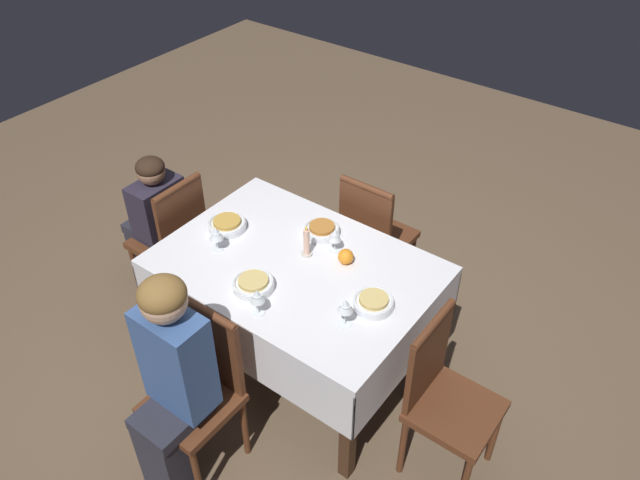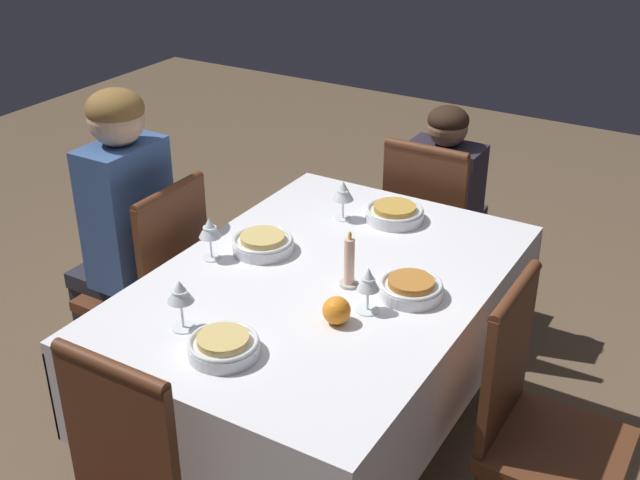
{
  "view_description": "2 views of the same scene",
  "coord_description": "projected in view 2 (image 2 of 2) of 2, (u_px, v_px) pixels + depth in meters",
  "views": [
    {
      "loc": [
        1.5,
        -1.81,
        2.8
      ],
      "look_at": [
        0.1,
        0.07,
        0.9
      ],
      "focal_mm": 35.0,
      "sensor_mm": 36.0,
      "label": 1
    },
    {
      "loc": [
        1.83,
        1.07,
        1.97
      ],
      "look_at": [
        0.07,
        0.03,
        0.91
      ],
      "focal_mm": 45.0,
      "sensor_mm": 36.0,
      "label": 2
    }
  ],
  "objects": [
    {
      "name": "ground_plane",
      "position": [
        323.0,
        462.0,
        2.79
      ],
      "size": [
        8.0,
        8.0,
        0.0
      ],
      "primitive_type": "plane",
      "color": "brown"
    },
    {
      "name": "dining_table",
      "position": [
        323.0,
        306.0,
        2.49
      ],
      "size": [
        1.37,
        0.95,
        0.74
      ],
      "color": "silver",
      "rests_on": "ground_plane"
    },
    {
      "name": "chair_south",
      "position": [
        156.0,
        285.0,
        2.88
      ],
      "size": [
        0.37,
        0.37,
        0.91
      ],
      "color": "#562D19",
      "rests_on": "ground_plane"
    },
    {
      "name": "chair_west",
      "position": [
        431.0,
        231.0,
        3.26
      ],
      "size": [
        0.37,
        0.37,
        0.91
      ],
      "rotation": [
        0.0,
        0.0,
        -1.57
      ],
      "color": "#562D19",
      "rests_on": "ground_plane"
    },
    {
      "name": "chair_north",
      "position": [
        536.0,
        422.0,
        2.22
      ],
      "size": [
        0.37,
        0.37,
        0.91
      ],
      "rotation": [
        0.0,
        0.0,
        3.14
      ],
      "color": "#562D19",
      "rests_on": "ground_plane"
    },
    {
      "name": "person_adult_denim",
      "position": [
        120.0,
        230.0,
        2.86
      ],
      "size": [
        0.3,
        0.34,
        1.21
      ],
      "color": "#282833",
      "rests_on": "ground_plane"
    },
    {
      "name": "person_child_dark",
      "position": [
        447.0,
        206.0,
        3.36
      ],
      "size": [
        0.33,
        0.3,
        1.0
      ],
      "rotation": [
        0.0,
        0.0,
        -1.57
      ],
      "color": "#282833",
      "rests_on": "ground_plane"
    },
    {
      "name": "bowl_south",
      "position": [
        263.0,
        243.0,
        2.59
      ],
      "size": [
        0.2,
        0.2,
        0.06
      ],
      "color": "silver",
      "rests_on": "dining_table"
    },
    {
      "name": "wine_glass_south",
      "position": [
        210.0,
        229.0,
        2.51
      ],
      "size": [
        0.07,
        0.07,
        0.14
      ],
      "color": "white",
      "rests_on": "dining_table"
    },
    {
      "name": "bowl_west",
      "position": [
        395.0,
        213.0,
        2.79
      ],
      "size": [
        0.2,
        0.2,
        0.06
      ],
      "color": "silver",
      "rests_on": "dining_table"
    },
    {
      "name": "wine_glass_west",
      "position": [
        343.0,
        192.0,
        2.77
      ],
      "size": [
        0.07,
        0.07,
        0.14
      ],
      "color": "white",
      "rests_on": "dining_table"
    },
    {
      "name": "bowl_north",
      "position": [
        411.0,
        288.0,
        2.34
      ],
      "size": [
        0.19,
        0.19,
        0.06
      ],
      "color": "silver",
      "rests_on": "dining_table"
    },
    {
      "name": "wine_glass_north",
      "position": [
        368.0,
        281.0,
        2.24
      ],
      "size": [
        0.07,
        0.07,
        0.14
      ],
      "color": "white",
      "rests_on": "dining_table"
    },
    {
      "name": "bowl_east",
      "position": [
        223.0,
        346.0,
        2.08
      ],
      "size": [
        0.19,
        0.19,
        0.06
      ],
      "color": "silver",
      "rests_on": "dining_table"
    },
    {
      "name": "wine_glass_east",
      "position": [
        180.0,
        293.0,
        2.15
      ],
      "size": [
        0.07,
        0.07,
        0.15
      ],
      "color": "white",
      "rests_on": "dining_table"
    },
    {
      "name": "candle_centerpiece",
      "position": [
        350.0,
        265.0,
        2.37
      ],
      "size": [
        0.06,
        0.06,
        0.18
      ],
      "color": "beige",
      "rests_on": "dining_table"
    },
    {
      "name": "orange_fruit",
      "position": [
        337.0,
        310.0,
        2.21
      ],
      "size": [
        0.08,
        0.08,
        0.08
      ],
      "primitive_type": "sphere",
      "color": "orange",
      "rests_on": "dining_table"
    }
  ]
}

